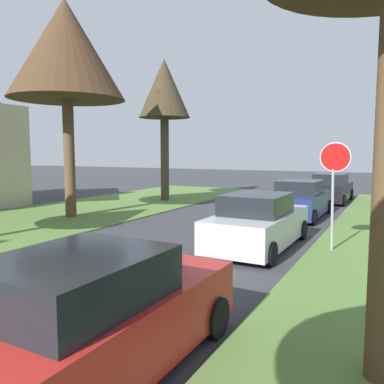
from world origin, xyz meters
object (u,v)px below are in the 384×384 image
Objects in this scene: street_tree_left_mid_b at (66,51)px; parked_sedan_navy at (300,200)px; stop_sign_far at (334,173)px; parked_sedan_black at (331,189)px; parked_sedan_red at (89,321)px; parked_sedan_silver at (258,223)px; street_tree_left_far at (164,91)px.

street_tree_left_mid_b is 1.99× the size of parked_sedan_navy.
stop_sign_far is at bearing -69.24° from parked_sedan_navy.
stop_sign_far is at bearing -81.52° from parked_sedan_black.
stop_sign_far reaches higher than parked_sedan_black.
parked_sedan_red is 1.00× the size of parked_sedan_black.
parked_sedan_silver is (8.60, -1.30, -6.10)m from street_tree_left_mid_b.
street_tree_left_mid_b is 13.71m from parked_sedan_red.
street_tree_left_mid_b is 10.62m from parked_sedan_silver.
parked_sedan_navy is (-0.10, 5.92, 0.00)m from parked_sedan_silver.
street_tree_left_far reaches higher than parked_sedan_black.
street_tree_left_mid_b is at bearing 175.74° from stop_sign_far.
street_tree_left_far is at bearing 85.60° from street_tree_left_mid_b.
street_tree_left_far is 12.55m from parked_sedan_silver.
parked_sedan_navy is (-2.05, 5.40, -1.46)m from stop_sign_far.
street_tree_left_far is 1.76× the size of parked_sedan_navy.
parked_sedan_red is 1.00× the size of parked_sedan_silver.
parked_sedan_silver and parked_sedan_navy have the same top height.
street_tree_left_mid_b reaches higher than parked_sedan_red.
stop_sign_far reaches higher than parked_sedan_red.
parked_sedan_red is (8.87, -8.49, -6.10)m from street_tree_left_mid_b.
street_tree_left_far is (0.51, 6.66, -0.73)m from street_tree_left_mid_b.
stop_sign_far is at bearing 77.73° from parked_sedan_red.
parked_sedan_black is (0.35, 5.97, 0.00)m from parked_sedan_navy.
parked_sedan_black is at bearing 88.78° from parked_sedan_silver.
parked_sedan_black is (8.34, 3.93, -5.36)m from street_tree_left_far.
parked_sedan_navy is 1.00× the size of parked_sedan_black.
parked_sedan_silver is 5.92m from parked_sedan_navy.
street_tree_left_mid_b reaches higher than parked_sedan_black.
parked_sedan_navy is at bearing -14.34° from street_tree_left_far.
parked_sedan_navy is at bearing 110.76° from stop_sign_far.
parked_sedan_red is (-1.68, -7.71, -1.46)m from stop_sign_far.
stop_sign_far is at bearing 14.86° from parked_sedan_silver.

